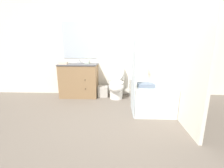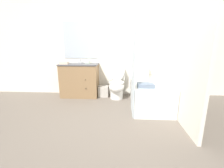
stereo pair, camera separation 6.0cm
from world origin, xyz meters
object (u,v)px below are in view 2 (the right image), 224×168
(sink_faucet, at_px, (81,62))
(toilet, at_px, (117,84))
(tissue_box, at_px, (88,62))
(vanity_cabinet, at_px, (80,80))
(bathtub, at_px, (149,93))
(wastebasket, at_px, (103,91))
(hand_towel_folded, at_px, (64,63))
(bath_towel_folded, at_px, (146,85))

(sink_faucet, distance_m, toilet, 1.14)
(sink_faucet, bearing_deg, tissue_box, -12.58)
(vanity_cabinet, height_order, sink_faucet, sink_faucet)
(vanity_cabinet, xyz_separation_m, bathtub, (1.69, -0.51, -0.16))
(vanity_cabinet, distance_m, tissue_box, 0.52)
(wastebasket, height_order, hand_towel_folded, hand_towel_folded)
(vanity_cabinet, height_order, hand_towel_folded, hand_towel_folded)
(toilet, bearing_deg, hand_towel_folded, -179.02)
(tissue_box, bearing_deg, bathtub, -23.08)
(toilet, xyz_separation_m, tissue_box, (-0.77, 0.24, 0.55))
(hand_towel_folded, bearing_deg, bath_towel_folded, -25.45)
(vanity_cabinet, relative_size, bath_towel_folded, 3.12)
(hand_towel_folded, height_order, bath_towel_folded, hand_towel_folded)
(bath_towel_folded, bearing_deg, bathtub, 72.83)
(sink_faucet, bearing_deg, wastebasket, -16.53)
(sink_faucet, height_order, wastebasket, sink_faucet)
(wastebasket, relative_size, tissue_box, 2.39)
(bathtub, distance_m, tissue_box, 1.75)
(vanity_cabinet, bearing_deg, bathtub, -16.63)
(sink_faucet, height_order, tissue_box, sink_faucet)
(sink_faucet, distance_m, tissue_box, 0.20)
(toilet, relative_size, wastebasket, 3.21)
(sink_faucet, height_order, hand_towel_folded, sink_faucet)
(vanity_cabinet, distance_m, bath_towel_folded, 1.85)
(sink_faucet, relative_size, toilet, 0.16)
(vanity_cabinet, xyz_separation_m, toilet, (0.97, -0.10, -0.08))
(bathtub, xyz_separation_m, tissue_box, (-1.50, 0.64, 0.63))
(toilet, height_order, tissue_box, tissue_box)
(sink_faucet, xyz_separation_m, wastebasket, (0.62, -0.18, -0.75))
(sink_faucet, relative_size, tissue_box, 1.22)
(bathtub, bearing_deg, hand_towel_folded, 169.42)
(sink_faucet, bearing_deg, hand_towel_folded, -138.06)
(vanity_cabinet, height_order, bath_towel_folded, vanity_cabinet)
(bathtub, height_order, wastebasket, bathtub)
(tissue_box, bearing_deg, vanity_cabinet, -146.05)
(vanity_cabinet, height_order, wastebasket, vanity_cabinet)
(toilet, height_order, bathtub, toilet)
(bath_towel_folded, bearing_deg, wastebasket, 132.29)
(toilet, relative_size, tissue_box, 7.67)
(vanity_cabinet, xyz_separation_m, hand_towel_folded, (-0.34, -0.13, 0.45))
(toilet, bearing_deg, tissue_box, 162.92)
(vanity_cabinet, relative_size, wastebasket, 3.45)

